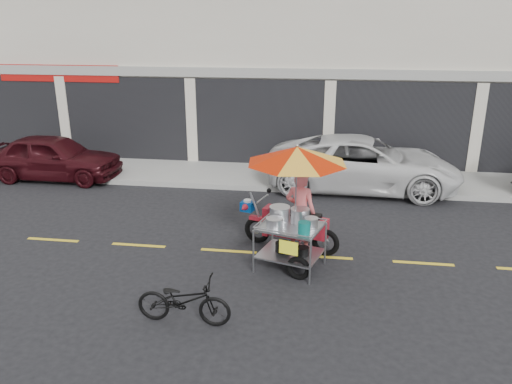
# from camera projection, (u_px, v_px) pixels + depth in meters

# --- Properties ---
(ground) EXTENTS (90.00, 90.00, 0.00)m
(ground) POSITION_uv_depth(u_px,v_px,m) (323.00, 257.00, 10.32)
(ground) COLOR black
(sidewalk) EXTENTS (45.00, 3.00, 0.15)m
(sidewalk) POSITION_uv_depth(u_px,v_px,m) (326.00, 177.00, 15.45)
(sidewalk) COLOR gray
(sidewalk) RESTS_ON ground
(shophouse_block) EXTENTS (36.00, 8.11, 10.40)m
(shophouse_block) POSITION_uv_depth(u_px,v_px,m) (409.00, 33.00, 18.49)
(shophouse_block) COLOR beige
(shophouse_block) RESTS_ON ground
(centerline) EXTENTS (42.00, 0.10, 0.01)m
(centerline) POSITION_uv_depth(u_px,v_px,m) (323.00, 257.00, 10.32)
(centerline) COLOR gold
(centerline) RESTS_ON ground
(maroon_sedan) EXTENTS (4.09, 1.66, 1.39)m
(maroon_sedan) POSITION_uv_depth(u_px,v_px,m) (54.00, 157.00, 15.26)
(maroon_sedan) COLOR black
(maroon_sedan) RESTS_ON ground
(white_pickup) EXTENTS (5.57, 2.76, 1.52)m
(white_pickup) POSITION_uv_depth(u_px,v_px,m) (363.00, 163.00, 14.34)
(white_pickup) COLOR silver
(white_pickup) RESTS_ON ground
(near_bicycle) EXTENTS (1.56, 0.58, 0.81)m
(near_bicycle) POSITION_uv_depth(u_px,v_px,m) (184.00, 300.00, 7.95)
(near_bicycle) COLOR black
(near_bicycle) RESTS_ON ground
(food_vendor_rig) EXTENTS (2.47, 2.46, 2.51)m
(food_vendor_rig) POSITION_uv_depth(u_px,v_px,m) (296.00, 187.00, 9.68)
(food_vendor_rig) COLOR black
(food_vendor_rig) RESTS_ON ground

